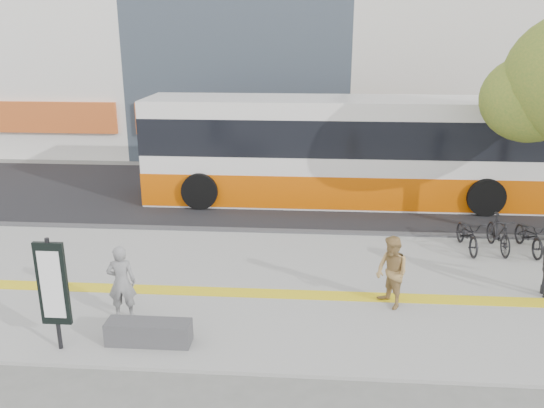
# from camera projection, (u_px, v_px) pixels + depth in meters

# --- Properties ---
(ground) EXTENTS (120.00, 120.00, 0.00)m
(ground) POSITION_uv_depth(u_px,v_px,m) (289.00, 320.00, 11.39)
(ground) COLOR #5E5E59
(ground) RESTS_ON ground
(sidewalk) EXTENTS (40.00, 7.00, 0.08)m
(sidewalk) POSITION_uv_depth(u_px,v_px,m) (292.00, 286.00, 12.81)
(sidewalk) COLOR gray
(sidewalk) RESTS_ON ground
(tactile_strip) EXTENTS (40.00, 0.45, 0.01)m
(tactile_strip) POSITION_uv_depth(u_px,v_px,m) (291.00, 294.00, 12.32)
(tactile_strip) COLOR gold
(tactile_strip) RESTS_ON sidewalk
(street) EXTENTS (40.00, 8.00, 0.06)m
(street) POSITION_uv_depth(u_px,v_px,m) (300.00, 195.00, 19.94)
(street) COLOR black
(street) RESTS_ON ground
(curb) EXTENTS (40.00, 0.25, 0.14)m
(curb) POSITION_uv_depth(u_px,v_px,m) (297.00, 233.00, 16.12)
(curb) COLOR #39393C
(curb) RESTS_ON ground
(bench) EXTENTS (1.60, 0.45, 0.45)m
(bench) POSITION_uv_depth(u_px,v_px,m) (149.00, 332.00, 10.34)
(bench) COLOR #39393C
(bench) RESTS_ON sidewalk
(signboard) EXTENTS (0.55, 0.10, 2.20)m
(signboard) POSITION_uv_depth(u_px,v_px,m) (53.00, 286.00, 9.84)
(signboard) COLOR black
(signboard) RESTS_ON sidewalk
(bus) EXTENTS (13.25, 3.14, 3.53)m
(bus) POSITION_uv_depth(u_px,v_px,m) (340.00, 153.00, 18.86)
(bus) COLOR silver
(bus) RESTS_ON street
(bicycle_row) EXTENTS (3.90, 1.73, 0.99)m
(bicycle_row) POSITION_uv_depth(u_px,v_px,m) (530.00, 235.00, 14.59)
(bicycle_row) COLOR black
(bicycle_row) RESTS_ON sidewalk
(seated_woman) EXTENTS (0.63, 0.47, 1.58)m
(seated_woman) POSITION_uv_depth(u_px,v_px,m) (122.00, 282.00, 11.11)
(seated_woman) COLOR black
(seated_woman) RESTS_ON sidewalk
(pedestrian_tan) EXTENTS (0.89, 0.96, 1.58)m
(pedestrian_tan) POSITION_uv_depth(u_px,v_px,m) (392.00, 272.00, 11.57)
(pedestrian_tan) COLOR #9C7A46
(pedestrian_tan) RESTS_ON sidewalk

